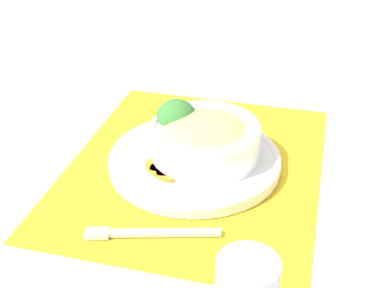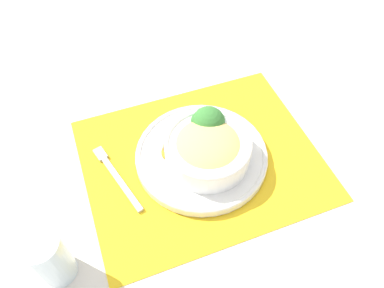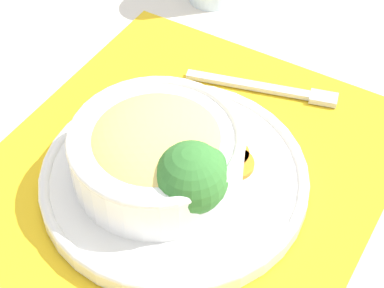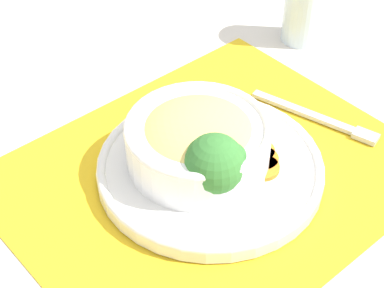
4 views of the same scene
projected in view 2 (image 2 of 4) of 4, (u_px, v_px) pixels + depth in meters
ground_plane at (201, 159)px, 0.80m from camera, size 4.00×4.00×0.00m
placemat at (201, 159)px, 0.79m from camera, size 0.49×0.41×0.00m
plate at (201, 155)px, 0.78m from camera, size 0.28×0.28×0.02m
bowl at (208, 148)px, 0.75m from camera, size 0.17×0.17×0.07m
broccoli_floret at (208, 123)px, 0.77m from camera, size 0.07×0.07×0.08m
carrot_slice_near at (176, 142)px, 0.80m from camera, size 0.04×0.04×0.01m
carrot_slice_middle at (173, 147)px, 0.79m from camera, size 0.04×0.04×0.01m
carrot_slice_far at (172, 152)px, 0.78m from camera, size 0.04×0.04×0.01m
water_glass at (51, 260)px, 0.61m from camera, size 0.06×0.06×0.12m
fork at (113, 172)px, 0.77m from camera, size 0.06×0.18×0.01m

